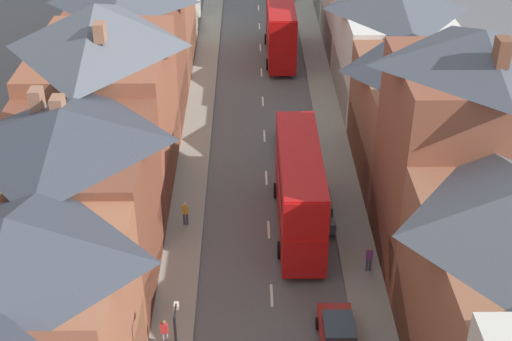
# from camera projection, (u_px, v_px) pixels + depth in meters

# --- Properties ---
(pavement_left) EXTENTS (2.20, 104.00, 0.14)m
(pavement_left) POSITION_uv_depth(u_px,v_px,m) (198.00, 123.00, 55.24)
(pavement_left) COLOR gray
(pavement_left) RESTS_ON ground
(pavement_right) EXTENTS (2.20, 104.00, 0.14)m
(pavement_right) POSITION_uv_depth(u_px,v_px,m) (329.00, 123.00, 55.34)
(pavement_right) COLOR gray
(pavement_right) RESTS_ON ground
(centre_line_dashes) EXTENTS (0.14, 97.80, 0.01)m
(centre_line_dashes) POSITION_uv_depth(u_px,v_px,m) (264.00, 136.00, 53.61)
(centre_line_dashes) COLOR silver
(centre_line_dashes) RESTS_ON ground
(terrace_row_left) EXTENTS (8.00, 74.41, 14.46)m
(terrace_row_left) POSITION_uv_depth(u_px,v_px,m) (94.00, 131.00, 41.30)
(terrace_row_left) COLOR brown
(terrace_row_left) RESTS_ON ground
(terrace_row_right) EXTENTS (8.00, 78.86, 14.10)m
(terrace_row_right) POSITION_uv_depth(u_px,v_px,m) (430.00, 116.00, 44.46)
(terrace_row_right) COLOR brown
(terrace_row_right) RESTS_ON ground
(double_decker_bus_lead) EXTENTS (2.74, 10.80, 5.30)m
(double_decker_bus_lead) POSITION_uv_depth(u_px,v_px,m) (299.00, 188.00, 42.17)
(double_decker_bus_lead) COLOR red
(double_decker_bus_lead) RESTS_ON ground
(double_decker_bus_mid_street) EXTENTS (2.74, 10.80, 5.30)m
(double_decker_bus_mid_street) POSITION_uv_depth(u_px,v_px,m) (280.00, 28.00, 65.59)
(double_decker_bus_mid_street) COLOR #B70F0F
(double_decker_bus_mid_street) RESTS_ON ground
(car_near_blue) EXTENTS (1.90, 3.87, 1.63)m
(car_near_blue) POSITION_uv_depth(u_px,v_px,m) (338.00, 334.00, 34.60)
(car_near_blue) COLOR maroon
(car_near_blue) RESTS_ON ground
(car_parked_right_a) EXTENTS (1.90, 3.81, 1.67)m
(car_parked_right_a) POSITION_uv_depth(u_px,v_px,m) (290.00, 136.00, 51.84)
(car_parked_right_a) COLOR #236093
(car_parked_right_a) RESTS_ON ground
(car_mid_black) EXTENTS (1.90, 4.33, 1.61)m
(car_mid_black) POSITION_uv_depth(u_px,v_px,m) (318.00, 208.00, 43.90)
(car_mid_black) COLOR #4C515B
(car_mid_black) RESTS_ON ground
(pedestrian_mid_right) EXTENTS (0.36, 0.22, 1.61)m
(pedestrian_mid_right) POSITION_uv_depth(u_px,v_px,m) (164.00, 331.00, 34.43)
(pedestrian_mid_right) COLOR gray
(pedestrian_mid_right) RESTS_ON pavement_left
(pedestrian_far_left) EXTENTS (0.36, 0.22, 1.61)m
(pedestrian_far_left) POSITION_uv_depth(u_px,v_px,m) (369.00, 258.00, 39.32)
(pedestrian_far_left) COLOR #3D4256
(pedestrian_far_left) RESTS_ON pavement_right
(pedestrian_far_right) EXTENTS (0.36, 0.22, 1.61)m
(pedestrian_far_right) POSITION_uv_depth(u_px,v_px,m) (185.00, 212.00, 43.10)
(pedestrian_far_right) COLOR #3D4256
(pedestrian_far_right) RESTS_ON pavement_left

